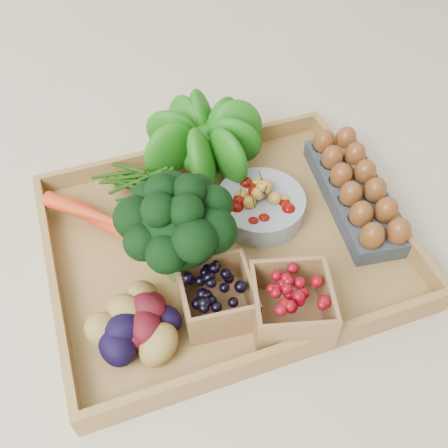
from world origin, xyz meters
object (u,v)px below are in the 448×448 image
object	(u,v)px
tray	(224,245)
cherry_bowl	(260,206)
egg_carton	(355,194)
broccoli	(179,243)

from	to	relation	value
tray	cherry_bowl	distance (m)	0.09
tray	egg_carton	distance (m)	0.25
tray	cherry_bowl	world-z (taller)	cherry_bowl
broccoli	egg_carton	size ratio (longest dim) A/B	0.61
broccoli	cherry_bowl	world-z (taller)	broccoli
tray	cherry_bowl	xyz separation A→B (m)	(0.08, 0.04, 0.03)
cherry_bowl	egg_carton	xyz separation A→B (m)	(0.17, -0.03, -0.00)
egg_carton	broccoli	bearing A→B (deg)	-164.77
cherry_bowl	tray	bearing A→B (deg)	-154.40
tray	broccoli	size ratio (longest dim) A/B	3.28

